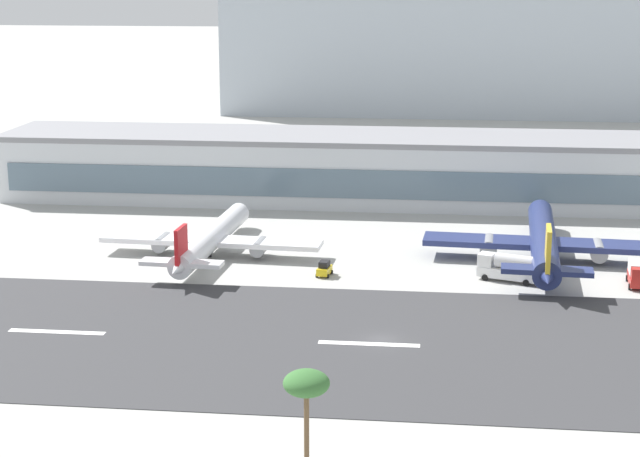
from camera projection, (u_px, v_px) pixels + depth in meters
name	position (u px, v px, depth m)	size (l,w,h in m)	color
ground_plane	(381.00, 341.00, 123.75)	(1400.00, 1400.00, 0.00)	#A8A8A3
runway_strip	(380.00, 345.00, 122.29)	(800.00, 42.60, 0.08)	#38383A
runway_centreline_dash_3	(57.00, 332.00, 126.52)	(12.00, 1.20, 0.01)	white
runway_centreline_dash_4	(369.00, 344.00, 122.42)	(12.00, 1.20, 0.01)	white
terminal_building	(395.00, 168.00, 197.59)	(149.68, 22.13, 12.66)	silver
distant_hotel_block	(454.00, 46.00, 314.60)	(139.32, 26.50, 40.99)	#A8B2BC
airliner_red_tail_gate_0	(209.00, 240.00, 159.35)	(34.60, 39.21, 8.18)	white
airliner_gold_tail_gate_1	(543.00, 243.00, 156.20)	(36.33, 45.11, 9.41)	navy
service_baggage_tug_0	(324.00, 269.00, 149.82)	(2.30, 3.41, 2.20)	gold
service_box_truck_1	(638.00, 274.00, 144.75)	(3.12, 6.19, 3.25)	#B2231E
service_fuel_truck_2	(508.00, 267.00, 147.09)	(8.88, 5.33, 3.95)	white
palm_tree_1	(306.00, 386.00, 87.61)	(3.99, 3.99, 10.12)	brown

